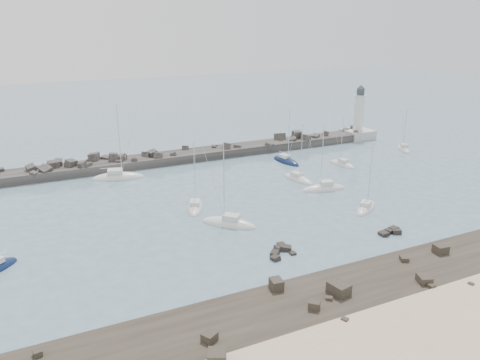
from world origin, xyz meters
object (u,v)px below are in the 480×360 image
lighthouse (358,127)px  sailboat_2 (195,207)px  sailboat_9 (342,165)px  sailboat_6 (366,208)px  sailboat_10 (403,150)px  sailboat_5 (298,179)px  sailboat_3 (118,178)px  sailboat_7 (286,162)px  sailboat_4 (229,224)px  sailboat_8 (324,189)px

lighthouse → sailboat_2: 61.91m
sailboat_2 → sailboat_9: (36.75, 9.29, 0.01)m
sailboat_6 → sailboat_10: (32.48, 25.56, 0.02)m
sailboat_5 → sailboat_3: bearing=153.1°
sailboat_7 → sailboat_9: sailboat_7 is taller
lighthouse → sailboat_3: 64.18m
sailboat_9 → sailboat_10: size_ratio=1.05×
sailboat_3 → sailboat_7: sailboat_3 is taller
sailboat_4 → sailboat_9: 38.84m
sailboat_8 → sailboat_6: bearing=-85.3°
sailboat_3 → sailboat_8: 39.79m
sailboat_3 → sailboat_5: bearing=-26.9°
sailboat_2 → sailboat_7: size_ratio=0.94×
sailboat_7 → sailboat_8: bearing=-98.8°
lighthouse → sailboat_2: bearing=-153.5°
sailboat_2 → sailboat_5: (22.97, 4.95, 0.01)m
sailboat_8 → sailboat_9: sailboat_8 is taller
sailboat_5 → sailboat_10: sailboat_5 is taller
lighthouse → sailboat_10: lighthouse is taller
sailboat_4 → sailboat_10: size_ratio=1.29×
sailboat_8 → sailboat_10: (33.35, 14.87, 0.00)m
sailboat_9 → sailboat_10: 21.25m
sailboat_10 → sailboat_3: bearing=173.3°
sailboat_3 → sailboat_10: sailboat_3 is taller
sailboat_6 → sailboat_10: 41.33m
sailboat_3 → sailboat_4: sailboat_3 is taller
sailboat_5 → sailboat_8: (1.34, -6.71, 0.01)m
sailboat_2 → sailboat_4: bearing=-75.2°
sailboat_5 → lighthouse: bearing=35.0°
lighthouse → sailboat_4: bearing=-145.8°
sailboat_3 → sailboat_8: bearing=-34.7°
sailboat_9 → sailboat_6: bearing=-118.0°
sailboat_7 → sailboat_10: bearing=-6.3°
sailboat_2 → sailboat_10: (57.66, 13.11, 0.02)m
sailboat_6 → sailboat_5: bearing=97.3°
sailboat_9 → sailboat_3: bearing=165.6°
sailboat_5 → sailboat_9: sailboat_5 is taller
lighthouse → sailboat_2: (-55.35, -27.59, -2.96)m
sailboat_3 → sailboat_8: size_ratio=1.21×
sailboat_2 → sailboat_7: sailboat_7 is taller
lighthouse → sailboat_3: (-63.76, -6.71, -2.94)m
sailboat_8 → sailboat_10: 36.52m
sailboat_4 → sailboat_5: 24.72m
sailboat_6 → sailboat_7: 29.01m
lighthouse → sailboat_7: size_ratio=1.12×
sailboat_7 → sailboat_8: (-2.83, -18.26, 0.01)m
sailboat_8 → lighthouse: bearing=43.4°
sailboat_5 → sailboat_6: 17.54m
sailboat_2 → sailboat_8: bearing=-4.1°
sailboat_6 → sailboat_8: 10.72m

